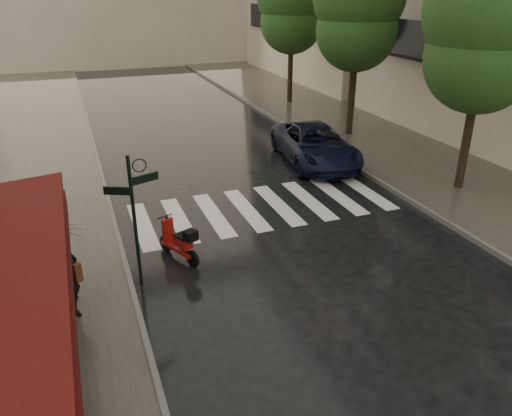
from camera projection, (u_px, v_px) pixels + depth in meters
ground at (231, 353)px, 9.35m from camera, size 120.00×120.00×0.00m
sidewalk_near at (11, 172)px, 18.11m from camera, size 6.00×60.00×0.12m
sidewalk_far at (363, 133)px, 22.84m from camera, size 5.50×60.00×0.12m
curb_near at (98, 162)px, 19.08m from camera, size 0.12×60.00×0.16m
curb_far at (308, 139)px, 21.94m from camera, size 0.12×60.00×0.16m
crosswalk at (263, 207)px, 15.42m from camera, size 7.85×3.20×0.01m
signpost at (134, 211)px, 10.77m from camera, size 1.17×0.29×3.10m
tree_near at (488, 21)px, 14.50m from camera, size 3.80×3.80×7.99m
tree_mid at (359, 3)px, 20.32m from camera, size 3.80×3.80×8.34m
tree_far at (292, 1)px, 26.41m from camera, size 3.80×3.80×8.16m
pedestrian_with_umbrella at (57, 244)px, 9.43m from camera, size 1.53×1.54×2.57m
scooter at (180, 243)px, 12.33m from camera, size 0.80×1.44×1.01m
parked_car at (315, 145)px, 18.99m from camera, size 2.96×5.32×1.41m
parasol_back at (17, 326)px, 8.15m from camera, size 0.38×0.38×2.04m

